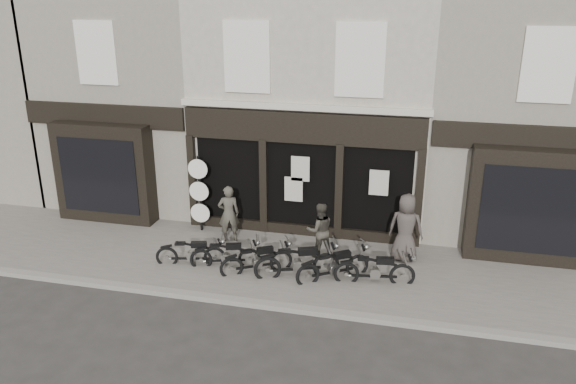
% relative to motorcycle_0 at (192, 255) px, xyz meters
% --- Properties ---
extents(ground_plane, '(90.00, 90.00, 0.00)m').
position_rel_motorcycle_0_xyz_m(ground_plane, '(2.48, -0.28, -0.37)').
color(ground_plane, '#2D2B28').
rests_on(ground_plane, ground).
extents(pavement, '(30.00, 4.20, 0.12)m').
position_rel_motorcycle_0_xyz_m(pavement, '(2.48, 0.62, -0.31)').
color(pavement, '#615B55').
rests_on(pavement, ground_plane).
extents(kerb, '(30.00, 0.25, 0.13)m').
position_rel_motorcycle_0_xyz_m(kerb, '(2.48, -1.53, -0.30)').
color(kerb, gray).
rests_on(kerb, ground_plane).
extents(central_building, '(7.30, 6.22, 8.34)m').
position_rel_motorcycle_0_xyz_m(central_building, '(2.48, 5.67, 3.71)').
color(central_building, '#BBB0A0').
rests_on(central_building, ground).
extents(neighbour_left, '(5.60, 6.73, 8.34)m').
position_rel_motorcycle_0_xyz_m(neighbour_left, '(-3.87, 5.61, 3.67)').
color(neighbour_left, gray).
rests_on(neighbour_left, ground).
extents(neighbour_right, '(5.60, 6.73, 8.34)m').
position_rel_motorcycle_0_xyz_m(neighbour_right, '(8.83, 5.61, 3.67)').
color(neighbour_right, gray).
rests_on(neighbour_right, ground).
extents(motorcycle_0, '(1.90, 0.72, 0.92)m').
position_rel_motorcycle_0_xyz_m(motorcycle_0, '(0.00, 0.00, 0.00)').
color(motorcycle_0, black).
rests_on(motorcycle_0, ground).
extents(motorcycle_1, '(1.87, 0.81, 0.92)m').
position_rel_motorcycle_0_xyz_m(motorcycle_1, '(0.96, 0.11, -0.00)').
color(motorcycle_1, black).
rests_on(motorcycle_1, ground).
extents(motorcycle_2, '(1.79, 1.23, 0.95)m').
position_rel_motorcycle_0_xyz_m(motorcycle_2, '(1.87, -0.02, 0.01)').
color(motorcycle_2, black).
rests_on(motorcycle_2, ground).
extents(motorcycle_3, '(2.15, 1.13, 1.08)m').
position_rel_motorcycle_0_xyz_m(motorcycle_3, '(2.98, -0.01, 0.06)').
color(motorcycle_3, black).
rests_on(motorcycle_3, ground).
extents(motorcycle_4, '(1.82, 1.40, 1.00)m').
position_rel_motorcycle_0_xyz_m(motorcycle_4, '(3.91, 0.09, 0.03)').
color(motorcycle_4, black).
rests_on(motorcycle_4, ground).
extents(motorcycle_5, '(2.07, 0.64, 1.00)m').
position_rel_motorcycle_0_xyz_m(motorcycle_5, '(4.97, 0.10, 0.03)').
color(motorcycle_5, black).
rests_on(motorcycle_5, ground).
extents(man_left, '(0.74, 0.62, 1.72)m').
position_rel_motorcycle_0_xyz_m(man_left, '(0.51, 1.68, 0.61)').
color(man_left, '#464239').
rests_on(man_left, pavement).
extents(man_centre, '(0.95, 0.86, 1.58)m').
position_rel_motorcycle_0_xyz_m(man_centre, '(3.31, 1.26, 0.54)').
color(man_centre, '#3C3830').
rests_on(man_centre, pavement).
extents(man_right, '(1.00, 0.71, 1.92)m').
position_rel_motorcycle_0_xyz_m(man_right, '(5.63, 1.59, 0.72)').
color(man_right, '#433B38').
rests_on(man_right, pavement).
extents(advert_sign_post, '(0.61, 0.39, 2.52)m').
position_rel_motorcycle_0_xyz_m(advert_sign_post, '(-0.59, 2.18, 0.86)').
color(advert_sign_post, black).
rests_on(advert_sign_post, ground).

